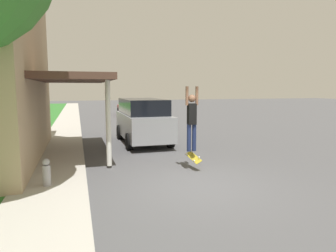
# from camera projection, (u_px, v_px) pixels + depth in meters

# --- Properties ---
(ground_plane) EXTENTS (120.00, 120.00, 0.00)m
(ground_plane) POSITION_uv_depth(u_px,v_px,m) (195.00, 185.00, 7.83)
(ground_plane) COLOR #49494C
(sidewalk) EXTENTS (1.80, 80.00, 0.10)m
(sidewalk) POSITION_uv_depth(u_px,v_px,m) (61.00, 148.00, 12.48)
(sidewalk) COLOR #ADA89E
(sidewalk) RESTS_ON ground_plane
(suv_parked) EXTENTS (2.02, 4.58, 2.05)m
(suv_parked) POSITION_uv_depth(u_px,v_px,m) (143.00, 120.00, 13.85)
(suv_parked) COLOR gray
(suv_parked) RESTS_ON ground_plane
(car_down_street) EXTENTS (1.88, 4.19, 1.37)m
(car_down_street) POSITION_uv_depth(u_px,v_px,m) (129.00, 108.00, 28.89)
(car_down_street) COLOR maroon
(car_down_street) RESTS_ON ground_plane
(skateboarder) EXTENTS (0.41, 0.23, 1.99)m
(skateboarder) POSITION_uv_depth(u_px,v_px,m) (192.00, 118.00, 9.13)
(skateboarder) COLOR #192347
(skateboarder) RESTS_ON ground_plane
(skateboard) EXTENTS (0.30, 0.75, 0.32)m
(skateboard) POSITION_uv_depth(u_px,v_px,m) (193.00, 157.00, 9.37)
(skateboard) COLOR #A89323
(skateboard) RESTS_ON ground_plane
(fire_hydrant) EXTENTS (0.20, 0.20, 0.69)m
(fire_hydrant) POSITION_uv_depth(u_px,v_px,m) (46.00, 172.00, 7.46)
(fire_hydrant) COLOR #99999E
(fire_hydrant) RESTS_ON sidewalk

